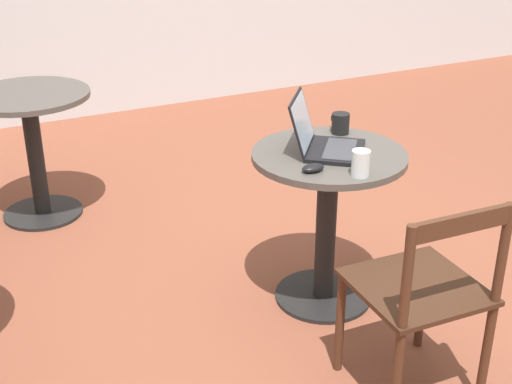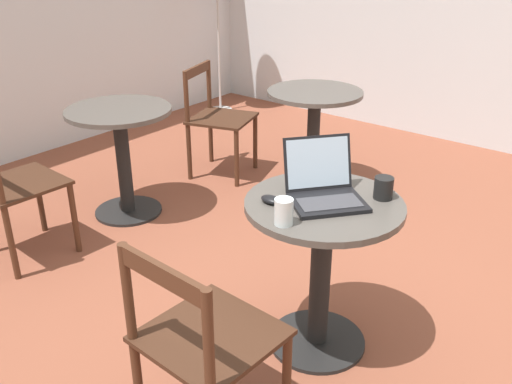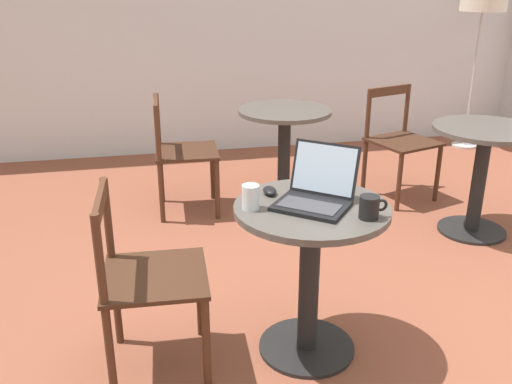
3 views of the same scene
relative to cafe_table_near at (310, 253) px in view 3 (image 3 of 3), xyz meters
name	(u,v)px [view 3 (image 3 of 3)]	position (x,y,z in m)	size (l,w,h in m)	color
ground_plane	(297,336)	(-0.02, 0.10, -0.52)	(16.00, 16.00, 0.00)	brown
wall_back	(207,10)	(-0.02, 3.33, 0.83)	(9.40, 0.06, 2.70)	silver
cafe_table_near	(310,253)	(0.00, 0.00, 0.00)	(0.69, 0.69, 0.75)	black
cafe_table_mid	(482,161)	(1.51, 1.03, 0.00)	(0.69, 0.69, 0.75)	black
cafe_table_far	(284,140)	(0.34, 1.79, 0.00)	(0.69, 0.69, 0.75)	black
chair_near_left	(146,279)	(-0.74, 0.03, -0.07)	(0.47, 0.47, 0.86)	#472819
chair_mid_back	(399,142)	(1.26, 1.77, -0.07)	(0.57, 0.57, 0.86)	#472819
chair_far_left	(181,153)	(-0.43, 1.82, -0.07)	(0.47, 0.47, 0.86)	#472819
floor_lamp	(483,4)	(2.55, 2.91, 0.88)	(0.43, 0.43, 1.57)	#B7B7B7
laptop	(316,193)	(0.02, 0.02, 0.28)	(0.43, 0.43, 0.25)	black
mouse	(270,191)	(-0.15, 0.17, 0.25)	(0.06, 0.10, 0.03)	black
mug	(370,207)	(0.19, -0.18, 0.28)	(0.12, 0.08, 0.10)	black
drinking_glass	(251,197)	(-0.27, 0.02, 0.29)	(0.08, 0.08, 0.11)	silver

